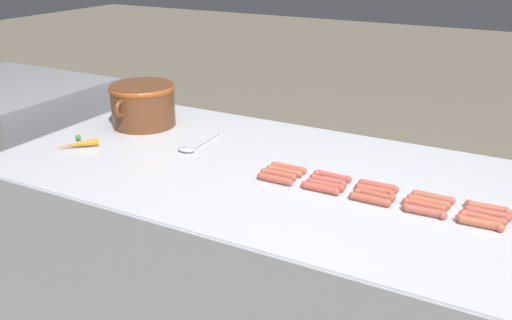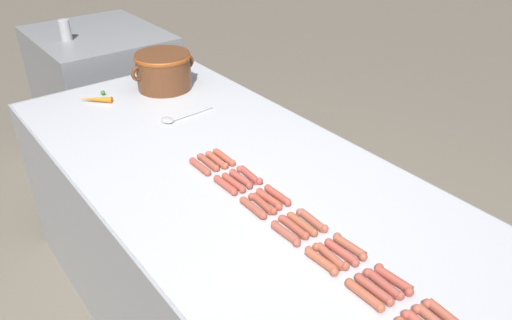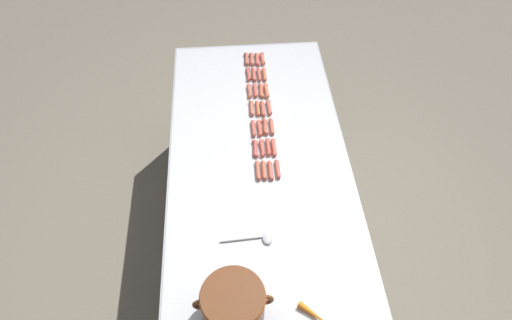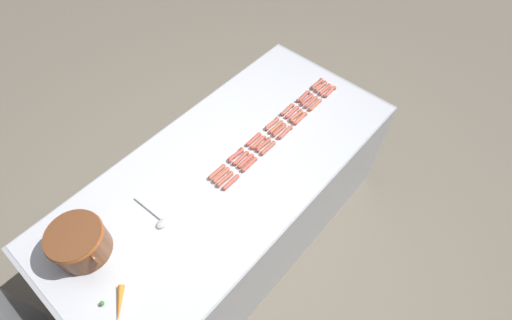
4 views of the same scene
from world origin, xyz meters
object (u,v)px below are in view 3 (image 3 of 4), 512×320
Objects in this scene: hot_dog_5 at (274,147)px; hot_dog_15 at (254,75)px; hot_dog_13 at (270,170)px; serving_spoon at (259,239)px; hot_dog_2 at (266,91)px; hot_dog_18 at (259,128)px; hot_dog_19 at (262,148)px; hot_dog_22 at (248,74)px; hot_dog_8 at (259,74)px; hot_dog_11 at (265,127)px; hot_dog_24 at (252,108)px; hot_dog_20 at (264,170)px; hot_dog_23 at (249,91)px; hot_dog_3 at (269,107)px; hot_dog_27 at (258,171)px; hot_dog_17 at (258,108)px; hot_dog_9 at (261,91)px; hot_dog_10 at (263,109)px; carrot at (314,316)px; hot_dog_14 at (252,59)px; hot_dog_26 at (255,149)px; hot_dog_16 at (255,90)px; hot_dog_6 at (278,169)px; hot_dog_12 at (268,147)px; hot_dog_1 at (264,74)px; hot_dog_4 at (271,126)px; hot_dog_25 at (253,128)px; hot_dog_21 at (247,59)px; bean_pot at (233,303)px; hot_dog_7 at (257,59)px.

hot_dog_5 and hot_dog_15 have the same top height.
serving_spoon is (0.10, 0.43, -0.01)m from hot_dog_13.
hot_dog_18 is (0.07, 0.34, 0.00)m from hot_dog_2.
hot_dog_19 is (0.07, 0.50, 0.00)m from hot_dog_2.
hot_dog_22 is at bearing -81.14° from hot_dog_5.
hot_dog_11 is (0.00, 0.50, 0.00)m from hot_dog_8.
hot_dog_13 is 1.00× the size of hot_dog_24.
hot_dog_23 is (0.04, -0.67, 0.00)m from hot_dog_20.
hot_dog_3 and hot_dog_27 have the same top height.
hot_dog_24 reaches higher than serving_spoon.
hot_dog_9 is at bearing -102.24° from hot_dog_17.
hot_dog_5 is at bearing 96.26° from hot_dog_10.
hot_dog_2 and hot_dog_18 have the same top height.
hot_dog_13 is at bearing -82.25° from carrot.
hot_dog_14 is 1.01m from hot_dog_20.
hot_dog_10 is 1.00× the size of hot_dog_26.
hot_dog_16 is 1.00× the size of hot_dog_17.
hot_dog_13 is (0.00, 0.34, 0.00)m from hot_dog_11.
hot_dog_13 is 0.85m from carrot.
hot_dog_5 is 0.16m from hot_dog_6.
hot_dog_24 is at bearing -78.60° from hot_dog_18.
hot_dog_8 is 0.04m from hot_dog_15.
hot_dog_22 is at bearing -83.79° from hot_dog_12.
hot_dog_1 is 0.50m from hot_dog_11.
hot_dog_1 and hot_dog_3 have the same top height.
hot_dog_19 is 0.93× the size of carrot.
hot_dog_4 is 0.21m from hot_dog_26.
hot_dog_8 and hot_dog_14 have the same top height.
hot_dog_2 and hot_dog_11 have the same top height.
hot_dog_8 is (0.04, -0.33, 0.00)m from hot_dog_3.
hot_dog_1 is 1.00× the size of hot_dog_27.
hot_dog_23 is 0.51m from hot_dog_26.
hot_dog_6 and hot_dog_11 have the same top height.
hot_dog_23 and hot_dog_25 have the same top height.
hot_dog_24 is 1.00× the size of hot_dog_25.
hot_dog_19 and hot_dog_22 have the same top height.
hot_dog_16 is at bearing 96.28° from hot_dog_21.
carrot is (-0.07, 1.35, 0.00)m from hot_dog_3.
hot_dog_3 is 0.34m from hot_dog_12.
bean_pot reaches higher than hot_dog_13.
hot_dog_12 and hot_dog_27 have the same top height.
hot_dog_4 is 1.00× the size of hot_dog_12.
hot_dog_21 is (0.04, -0.84, 0.00)m from hot_dog_19.
hot_dog_27 is (0.04, 0.50, 0.00)m from hot_dog_17.
hot_dog_2 is at bearing 89.77° from hot_dog_1.
hot_dog_25 is (0.00, 0.68, 0.00)m from hot_dog_21.
hot_dog_4 is 0.17m from hot_dog_10.
hot_dog_2 is 0.33m from hot_dog_4.
hot_dog_27 is at bearing 84.88° from hot_dog_8.
hot_dog_4 is at bearing 93.20° from hot_dog_7.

